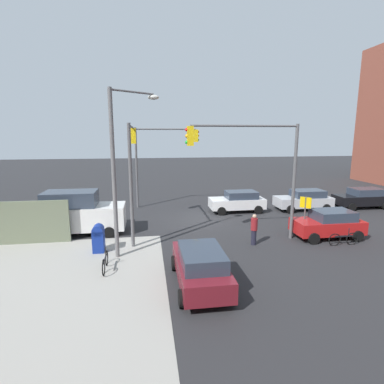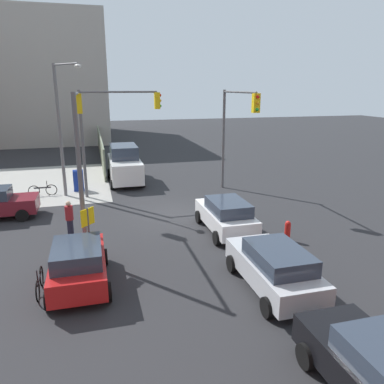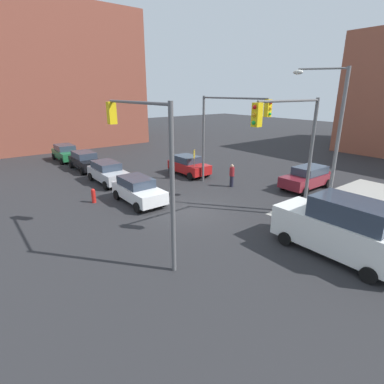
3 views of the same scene
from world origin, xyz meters
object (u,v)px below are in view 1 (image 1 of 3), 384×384
street_lamp_corner (120,161)px  coupe_maroon (200,266)px  sedan_silver (304,200)px  coupe_white (238,201)px  van_white_delivery (77,213)px  hatchback_black (363,198)px  traffic_signal_ne_corner (132,158)px  bicycle_at_crosswalk (344,239)px  traffic_signal_nw_corner (254,158)px  pedestrian_crossing (254,229)px  traffic_signal_se_corner (161,151)px  sedan_red (328,224)px  fire_hydrant (249,199)px  mailbox_blue (98,237)px  bicycle_leaning_on_fence (105,262)px

street_lamp_corner → coupe_maroon: 6.22m
sedan_silver → coupe_white: size_ratio=1.04×
coupe_maroon → van_white_delivery: van_white_delivery is taller
van_white_delivery → hatchback_black: bearing=-171.1°
traffic_signal_ne_corner → bicycle_at_crosswalk: traffic_signal_ne_corner is taller
traffic_signal_nw_corner → street_lamp_corner: 7.07m
coupe_white → pedestrian_crossing: (1.28, 7.10, 0.05)m
traffic_signal_nw_corner → coupe_maroon: 7.17m
street_lamp_corner → bicycle_at_crosswalk: 12.49m
coupe_white → van_white_delivery: van_white_delivery is taller
coupe_white → hatchback_black: 10.54m
traffic_signal_ne_corner → bicycle_at_crosswalk: bearing=163.4°
street_lamp_corner → pedestrian_crossing: size_ratio=4.66×
sedan_silver → bicycle_at_crosswalk: size_ratio=2.49×
traffic_signal_se_corner → pedestrian_crossing: bearing=115.0°
sedan_red → bicycle_at_crosswalk: size_ratio=2.22×
traffic_signal_nw_corner → fire_hydrant: (-2.92, -8.70, -4.19)m
traffic_signal_nw_corner → van_white_delivery: 10.87m
traffic_signal_nw_corner → van_white_delivery: traffic_signal_nw_corner is taller
sedan_silver → coupe_maroon: 15.03m
coupe_maroon → bicycle_at_crosswalk: coupe_maroon is taller
traffic_signal_nw_corner → traffic_signal_se_corner: same height
sedan_silver → sedan_red: 6.66m
street_lamp_corner → coupe_white: street_lamp_corner is taller
coupe_maroon → sedan_red: same height
pedestrian_crossing → coupe_white: bearing=77.7°
traffic_signal_se_corner → bicycle_at_crosswalk: 14.67m
traffic_signal_ne_corner → van_white_delivery: bearing=-13.8°
traffic_signal_nw_corner → sedan_red: 6.00m
mailbox_blue → sedan_silver: 16.29m
sedan_silver → bicycle_leaning_on_fence: (14.27, 8.85, -0.50)m
sedan_red → traffic_signal_ne_corner: bearing=-10.6°
traffic_signal_nw_corner → sedan_silver: (-6.59, -6.15, -3.83)m
street_lamp_corner → van_white_delivery: street_lamp_corner is taller
sedan_red → van_white_delivery: bearing=-11.3°
fire_hydrant → hatchback_black: (-8.82, 2.58, 0.36)m
traffic_signal_nw_corner → traffic_signal_se_corner: bearing=-62.9°
hatchback_black → traffic_signal_nw_corner: bearing=27.5°
pedestrian_crossing → bicycle_at_crosswalk: bearing=-11.6°
street_lamp_corner → sedan_red: size_ratio=2.06×
mailbox_blue → sedan_red: bearing=-178.7°
sedan_silver → van_white_delivery: van_white_delivery is taller
mailbox_blue → hatchback_black: bearing=-161.7°
traffic_signal_se_corner → sedan_silver: traffic_signal_se_corner is taller
traffic_signal_nw_corner → sedan_red: size_ratio=1.67×
hatchback_black → street_lamp_corner: bearing=21.1°
traffic_signal_nw_corner → coupe_white: bearing=-100.6°
hatchback_black → mailbox_blue: bearing=18.3°
hatchback_black → traffic_signal_se_corner: bearing=-10.0°
van_white_delivery → bicycle_at_crosswalk: bearing=164.0°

